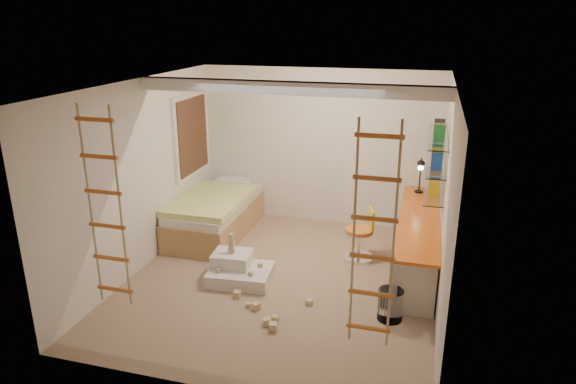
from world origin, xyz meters
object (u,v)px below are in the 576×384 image
(bed, at_px, (215,214))
(play_platform, at_px, (238,270))
(desk, at_px, (417,241))
(swivel_chair, at_px, (360,241))

(bed, relative_size, play_platform, 2.29)
(desk, distance_m, bed, 3.22)
(desk, distance_m, swivel_chair, 0.81)
(desk, height_order, play_platform, desk)
(swivel_chair, bearing_deg, desk, -3.16)
(swivel_chair, bearing_deg, play_platform, -144.21)
(play_platform, bearing_deg, bed, 123.32)
(desk, relative_size, bed, 1.40)
(bed, xyz_separation_m, play_platform, (0.91, -1.39, -0.19))
(desk, distance_m, play_platform, 2.52)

